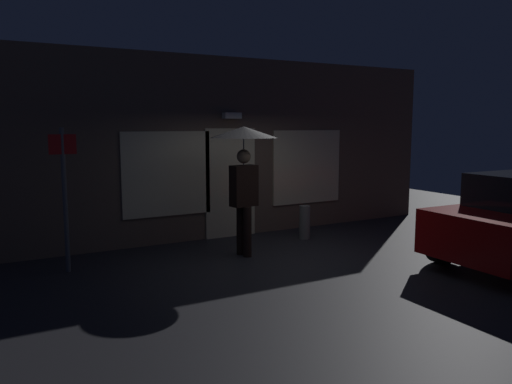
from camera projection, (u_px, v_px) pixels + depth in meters
name	position (u px, v px, depth m)	size (l,w,h in m)	color
ground_plane	(289.00, 261.00, 8.50)	(18.00, 18.00, 0.00)	#26262B
building_facade	(227.00, 149.00, 10.29)	(10.12, 0.48, 3.60)	brown
person_with_umbrella	(244.00, 154.00, 8.64)	(1.15, 1.15, 2.25)	black
street_sign_post	(65.00, 191.00, 7.72)	(0.40, 0.07, 2.23)	#595B60
sidewalk_bollard	(305.00, 222.00, 10.13)	(0.22, 0.22, 0.67)	slate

